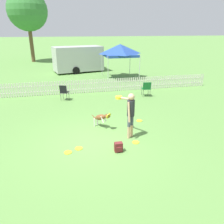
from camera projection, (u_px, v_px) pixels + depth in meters
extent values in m
plane|color=#5B8C42|center=(95.00, 142.00, 8.16)|extent=(240.00, 240.00, 0.00)
cylinder|color=tan|center=(129.00, 132.00, 8.35)|extent=(0.11, 0.11, 0.49)
cylinder|color=#474C5B|center=(129.00, 122.00, 8.19)|extent=(0.12, 0.12, 0.40)
cylinder|color=tan|center=(132.00, 131.00, 8.50)|extent=(0.11, 0.11, 0.49)
cylinder|color=#474C5B|center=(132.00, 120.00, 8.34)|extent=(0.12, 0.12, 0.40)
cylinder|color=#26262D|center=(131.00, 108.00, 8.09)|extent=(0.39, 0.39, 0.62)
sphere|color=tan|center=(131.00, 97.00, 7.93)|extent=(0.25, 0.25, 0.25)
cylinder|color=tan|center=(129.00, 112.00, 7.93)|extent=(0.10, 0.22, 0.75)
cylinder|color=tan|center=(126.00, 99.00, 8.37)|extent=(0.47, 0.67, 0.14)
cylinder|color=yellow|center=(119.00, 98.00, 8.63)|extent=(0.26, 0.26, 0.02)
cylinder|color=yellow|center=(119.00, 98.00, 8.62)|extent=(0.26, 0.26, 0.02)
cylinder|color=yellow|center=(119.00, 97.00, 8.62)|extent=(0.26, 0.26, 0.02)
cylinder|color=yellow|center=(119.00, 97.00, 8.61)|extent=(0.26, 0.26, 0.02)
ellipsoid|color=brown|center=(100.00, 117.00, 9.23)|extent=(0.58, 0.63, 0.42)
ellipsoid|color=white|center=(100.00, 118.00, 9.25)|extent=(0.31, 0.34, 0.19)
sphere|color=brown|center=(107.00, 116.00, 8.97)|extent=(0.18, 0.18, 0.18)
cone|color=brown|center=(108.00, 116.00, 8.91)|extent=(0.17, 0.18, 0.14)
cylinder|color=yellow|center=(108.00, 116.00, 8.91)|extent=(0.28, 0.26, 0.25)
cone|color=brown|center=(107.00, 114.00, 9.00)|extent=(0.05, 0.05, 0.08)
cone|color=brown|center=(105.00, 115.00, 8.92)|extent=(0.05, 0.05, 0.08)
cylinder|color=white|center=(97.00, 121.00, 9.54)|extent=(0.06, 0.06, 0.36)
cylinder|color=white|center=(94.00, 122.00, 9.41)|extent=(0.06, 0.06, 0.36)
cylinder|color=white|center=(105.00, 118.00, 9.20)|extent=(0.15, 0.17, 0.28)
cylinder|color=white|center=(102.00, 120.00, 9.08)|extent=(0.15, 0.17, 0.28)
cone|color=brown|center=(93.00, 116.00, 9.48)|extent=(0.21, 0.25, 0.19)
cylinder|color=yellow|center=(79.00, 148.00, 7.69)|extent=(0.26, 0.26, 0.02)
cylinder|color=yellow|center=(68.00, 152.00, 7.44)|extent=(0.26, 0.26, 0.02)
cylinder|color=yellow|center=(139.00, 121.00, 10.02)|extent=(0.26, 0.26, 0.02)
cylinder|color=yellow|center=(136.00, 142.00, 8.11)|extent=(0.26, 0.26, 0.02)
cube|color=maroon|center=(118.00, 147.00, 7.47)|extent=(0.27, 0.18, 0.34)
cube|color=maroon|center=(119.00, 150.00, 7.38)|extent=(0.19, 0.04, 0.17)
cube|color=silver|center=(79.00, 89.00, 14.23)|extent=(18.29, 0.04, 0.06)
cube|color=silver|center=(79.00, 84.00, 14.09)|extent=(18.29, 0.04, 0.06)
cube|color=silver|center=(2.00, 91.00, 13.20)|extent=(0.09, 0.02, 0.87)
cube|color=silver|center=(5.00, 91.00, 13.23)|extent=(0.09, 0.02, 0.87)
cube|color=silver|center=(7.00, 91.00, 13.26)|extent=(0.09, 0.02, 0.87)
cube|color=silver|center=(10.00, 91.00, 13.29)|extent=(0.09, 0.02, 0.87)
cube|color=silver|center=(13.00, 90.00, 13.32)|extent=(0.09, 0.02, 0.87)
cube|color=silver|center=(15.00, 90.00, 13.35)|extent=(0.09, 0.02, 0.87)
cube|color=silver|center=(18.00, 90.00, 13.38)|extent=(0.09, 0.02, 0.87)
cube|color=silver|center=(20.00, 90.00, 13.41)|extent=(0.09, 0.02, 0.87)
cube|color=silver|center=(23.00, 90.00, 13.45)|extent=(0.09, 0.02, 0.87)
cube|color=silver|center=(26.00, 90.00, 13.48)|extent=(0.09, 0.02, 0.87)
cube|color=silver|center=(28.00, 90.00, 13.51)|extent=(0.09, 0.02, 0.87)
cube|color=silver|center=(31.00, 89.00, 13.54)|extent=(0.09, 0.02, 0.87)
cube|color=silver|center=(33.00, 89.00, 13.57)|extent=(0.09, 0.02, 0.87)
cube|color=silver|center=(36.00, 89.00, 13.60)|extent=(0.09, 0.02, 0.87)
cube|color=silver|center=(38.00, 89.00, 13.63)|extent=(0.09, 0.02, 0.87)
cube|color=silver|center=(41.00, 89.00, 13.66)|extent=(0.09, 0.02, 0.87)
cube|color=silver|center=(43.00, 89.00, 13.69)|extent=(0.09, 0.02, 0.87)
cube|color=silver|center=(45.00, 89.00, 13.73)|extent=(0.09, 0.02, 0.87)
cube|color=silver|center=(48.00, 88.00, 13.76)|extent=(0.09, 0.02, 0.87)
cube|color=silver|center=(50.00, 88.00, 13.79)|extent=(0.09, 0.02, 0.87)
cube|color=silver|center=(53.00, 88.00, 13.82)|extent=(0.09, 0.02, 0.87)
cube|color=silver|center=(55.00, 88.00, 13.85)|extent=(0.09, 0.02, 0.87)
cube|color=silver|center=(58.00, 88.00, 13.88)|extent=(0.09, 0.02, 0.87)
cube|color=silver|center=(60.00, 88.00, 13.91)|extent=(0.09, 0.02, 0.87)
cube|color=silver|center=(62.00, 88.00, 13.94)|extent=(0.09, 0.02, 0.87)
cube|color=silver|center=(65.00, 88.00, 13.98)|extent=(0.09, 0.02, 0.87)
cube|color=silver|center=(67.00, 87.00, 14.01)|extent=(0.09, 0.02, 0.87)
cube|color=silver|center=(69.00, 87.00, 14.04)|extent=(0.09, 0.02, 0.87)
cube|color=silver|center=(72.00, 87.00, 14.07)|extent=(0.09, 0.02, 0.87)
cube|color=silver|center=(74.00, 87.00, 14.10)|extent=(0.09, 0.02, 0.87)
cube|color=silver|center=(76.00, 87.00, 14.13)|extent=(0.09, 0.02, 0.87)
cube|color=silver|center=(79.00, 87.00, 14.16)|extent=(0.09, 0.02, 0.87)
cube|color=silver|center=(81.00, 87.00, 14.19)|extent=(0.09, 0.02, 0.87)
cube|color=silver|center=(83.00, 87.00, 14.23)|extent=(0.09, 0.02, 0.87)
cube|color=silver|center=(86.00, 86.00, 14.26)|extent=(0.09, 0.02, 0.87)
cube|color=silver|center=(88.00, 86.00, 14.29)|extent=(0.09, 0.02, 0.87)
cube|color=silver|center=(90.00, 86.00, 14.32)|extent=(0.09, 0.02, 0.87)
cube|color=silver|center=(92.00, 86.00, 14.35)|extent=(0.09, 0.02, 0.87)
cube|color=silver|center=(95.00, 86.00, 14.38)|extent=(0.09, 0.02, 0.87)
cube|color=silver|center=(97.00, 86.00, 14.41)|extent=(0.09, 0.02, 0.87)
cube|color=silver|center=(99.00, 86.00, 14.44)|extent=(0.09, 0.02, 0.87)
cube|color=silver|center=(101.00, 86.00, 14.48)|extent=(0.09, 0.02, 0.87)
cube|color=silver|center=(103.00, 85.00, 14.51)|extent=(0.09, 0.02, 0.87)
cube|color=silver|center=(106.00, 85.00, 14.54)|extent=(0.09, 0.02, 0.87)
cube|color=silver|center=(108.00, 85.00, 14.57)|extent=(0.09, 0.02, 0.87)
cube|color=silver|center=(110.00, 85.00, 14.60)|extent=(0.09, 0.02, 0.87)
cube|color=silver|center=(112.00, 85.00, 14.63)|extent=(0.09, 0.02, 0.87)
cube|color=silver|center=(114.00, 85.00, 14.66)|extent=(0.09, 0.02, 0.87)
cube|color=silver|center=(116.00, 85.00, 14.69)|extent=(0.09, 0.02, 0.87)
cube|color=silver|center=(119.00, 85.00, 14.73)|extent=(0.09, 0.02, 0.87)
cube|color=silver|center=(121.00, 84.00, 14.76)|extent=(0.09, 0.02, 0.87)
cube|color=silver|center=(123.00, 84.00, 14.79)|extent=(0.09, 0.02, 0.87)
cube|color=silver|center=(125.00, 84.00, 14.82)|extent=(0.09, 0.02, 0.87)
cube|color=silver|center=(127.00, 84.00, 14.85)|extent=(0.09, 0.02, 0.87)
cube|color=silver|center=(129.00, 84.00, 14.88)|extent=(0.09, 0.02, 0.87)
cube|color=silver|center=(131.00, 84.00, 14.91)|extent=(0.09, 0.02, 0.87)
cube|color=silver|center=(133.00, 84.00, 14.94)|extent=(0.09, 0.02, 0.87)
cube|color=silver|center=(135.00, 84.00, 14.98)|extent=(0.09, 0.02, 0.87)
cube|color=silver|center=(137.00, 84.00, 15.01)|extent=(0.09, 0.02, 0.87)
cube|color=silver|center=(139.00, 83.00, 15.04)|extent=(0.09, 0.02, 0.87)
cube|color=silver|center=(141.00, 83.00, 15.07)|extent=(0.09, 0.02, 0.87)
cube|color=silver|center=(143.00, 83.00, 15.10)|extent=(0.09, 0.02, 0.87)
cube|color=silver|center=(145.00, 83.00, 15.13)|extent=(0.09, 0.02, 0.87)
cube|color=silver|center=(147.00, 83.00, 15.16)|extent=(0.09, 0.02, 0.87)
cube|color=silver|center=(149.00, 83.00, 15.19)|extent=(0.09, 0.02, 0.87)
cube|color=silver|center=(151.00, 83.00, 15.22)|extent=(0.09, 0.02, 0.87)
cube|color=silver|center=(153.00, 83.00, 15.26)|extent=(0.09, 0.02, 0.87)
cube|color=silver|center=(155.00, 83.00, 15.29)|extent=(0.09, 0.02, 0.87)
cube|color=silver|center=(157.00, 82.00, 15.32)|extent=(0.09, 0.02, 0.87)
cube|color=silver|center=(159.00, 82.00, 15.35)|extent=(0.09, 0.02, 0.87)
cube|color=silver|center=(161.00, 82.00, 15.38)|extent=(0.09, 0.02, 0.87)
cube|color=silver|center=(163.00, 82.00, 15.41)|extent=(0.09, 0.02, 0.87)
cube|color=silver|center=(165.00, 82.00, 15.44)|extent=(0.09, 0.02, 0.87)
cube|color=silver|center=(167.00, 82.00, 15.47)|extent=(0.09, 0.02, 0.87)
cube|color=silver|center=(169.00, 82.00, 15.51)|extent=(0.09, 0.02, 0.87)
cube|color=silver|center=(171.00, 82.00, 15.54)|extent=(0.09, 0.02, 0.87)
cube|color=silver|center=(173.00, 82.00, 15.57)|extent=(0.09, 0.02, 0.87)
cube|color=silver|center=(175.00, 81.00, 15.60)|extent=(0.09, 0.02, 0.87)
cube|color=silver|center=(177.00, 81.00, 15.63)|extent=(0.09, 0.02, 0.87)
cube|color=silver|center=(179.00, 81.00, 15.66)|extent=(0.09, 0.02, 0.87)
cube|color=silver|center=(180.00, 81.00, 15.69)|extent=(0.09, 0.02, 0.87)
cube|color=silver|center=(182.00, 81.00, 15.72)|extent=(0.09, 0.02, 0.87)
cube|color=silver|center=(184.00, 81.00, 15.76)|extent=(0.09, 0.02, 0.87)
cube|color=silver|center=(186.00, 81.00, 15.79)|extent=(0.09, 0.02, 0.87)
cube|color=silver|center=(188.00, 81.00, 15.82)|extent=(0.09, 0.02, 0.87)
cube|color=silver|center=(190.00, 81.00, 15.85)|extent=(0.09, 0.02, 0.87)
cube|color=silver|center=(192.00, 80.00, 15.88)|extent=(0.09, 0.02, 0.87)
cube|color=silver|center=(193.00, 80.00, 15.91)|extent=(0.09, 0.02, 0.87)
cube|color=silver|center=(195.00, 80.00, 15.94)|extent=(0.09, 0.02, 0.87)
cube|color=silver|center=(197.00, 80.00, 15.97)|extent=(0.09, 0.02, 0.87)
cube|color=silver|center=(199.00, 80.00, 16.01)|extent=(0.09, 0.02, 0.87)
cube|color=silver|center=(201.00, 80.00, 16.04)|extent=(0.09, 0.02, 0.87)
cube|color=silver|center=(202.00, 80.00, 16.07)|extent=(0.09, 0.02, 0.87)
cylinder|color=#333338|center=(69.00, 95.00, 13.04)|extent=(0.02, 0.02, 0.48)
cylinder|color=#333338|center=(63.00, 95.00, 13.09)|extent=(0.02, 0.02, 0.48)
cylinder|color=#333338|center=(67.00, 97.00, 12.70)|extent=(0.02, 0.02, 0.48)
cylinder|color=#333338|center=(61.00, 97.00, 12.76)|extent=(0.02, 0.02, 0.48)
cube|color=black|center=(65.00, 92.00, 12.81)|extent=(0.56, 0.56, 0.03)
cube|color=black|center=(63.00, 89.00, 12.55)|extent=(0.43, 0.25, 0.45)
cylinder|color=#333338|center=(148.00, 91.00, 13.88)|extent=(0.02, 0.02, 0.48)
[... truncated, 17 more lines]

